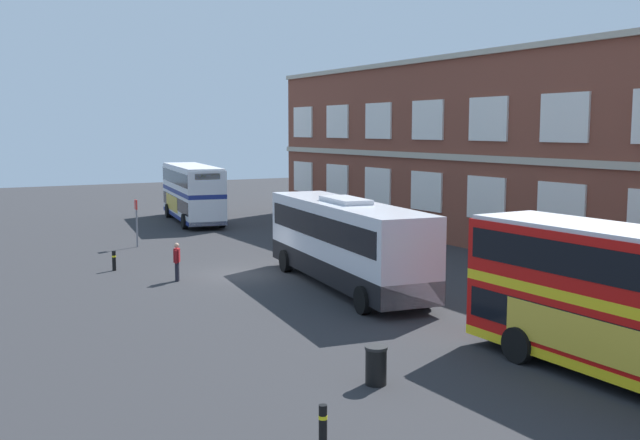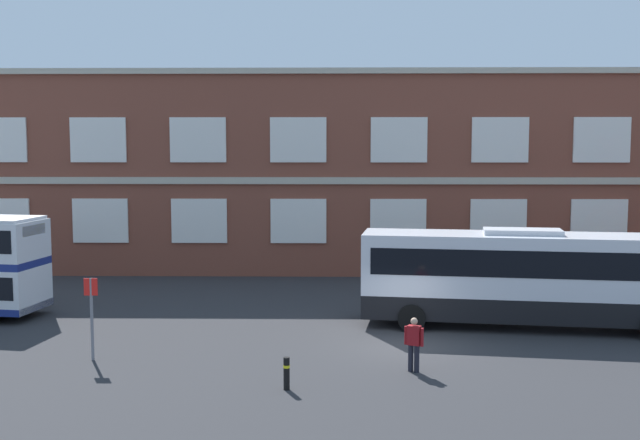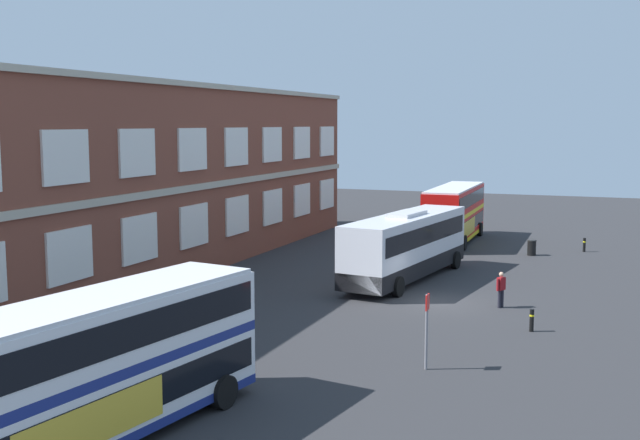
{
  "view_description": "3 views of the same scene",
  "coord_description": "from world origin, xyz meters",
  "views": [
    {
      "loc": [
        31.15,
        -13.36,
        6.66
      ],
      "look_at": [
        2.39,
        2.87,
        2.61
      ],
      "focal_mm": 41.64,
      "sensor_mm": 36.0,
      "label": 1
    },
    {
      "loc": [
        -2.41,
        -26.48,
        7.04
      ],
      "look_at": [
        -2.97,
        4.72,
        3.94
      ],
      "focal_mm": 43.6,
      "sensor_mm": 36.0,
      "label": 2
    },
    {
      "loc": [
        -36.15,
        -8.0,
        8.62
      ],
      "look_at": [
        -2.86,
        4.94,
        4.14
      ],
      "focal_mm": 43.36,
      "sensor_mm": 36.0,
      "label": 3
    }
  ],
  "objects": [
    {
      "name": "ground_plane",
      "position": [
        0.0,
        2.0,
        0.0
      ],
      "size": [
        120.0,
        120.0,
        0.0
      ],
      "primitive_type": "plane",
      "color": "#2B2B2D"
    },
    {
      "name": "brick_terminal_building",
      "position": [
        0.95,
        17.98,
        5.3
      ],
      "size": [
        46.97,
        8.19,
        10.88
      ],
      "color": "brown",
      "rests_on": "ground"
    },
    {
      "name": "double_decker_near",
      "position": [
        -19.74,
        4.78,
        2.15
      ],
      "size": [
        11.27,
        4.29,
        4.07
      ],
      "color": "silver",
      "rests_on": "ground"
    },
    {
      "name": "double_decker_middle",
      "position": [
        19.25,
        3.04,
        2.15
      ],
      "size": [
        11.04,
        2.99,
        4.07
      ],
      "color": "red",
      "rests_on": "ground"
    },
    {
      "name": "touring_coach",
      "position": [
        4.73,
        2.78,
        1.91
      ],
      "size": [
        12.24,
        4.21,
        3.8
      ],
      "color": "silver",
      "rests_on": "ground"
    },
    {
      "name": "waiting_passenger",
      "position": [
        0.06,
        -3.05,
        0.93
      ],
      "size": [
        0.61,
        0.4,
        1.7
      ],
      "color": "black",
      "rests_on": "ground"
    },
    {
      "name": "bus_stand_flag",
      "position": [
        -10.25,
        -1.94,
        1.64
      ],
      "size": [
        0.44,
        0.1,
        2.7
      ],
      "color": "slate",
      "rests_on": "ground"
    },
    {
      "name": "station_litter_bin",
      "position": [
        15.5,
        -2.84,
        0.52
      ],
      "size": [
        0.6,
        0.6,
        1.03
      ],
      "color": "black",
      "rests_on": "ground"
    },
    {
      "name": "safety_bollard_west",
      "position": [
        -3.76,
        -4.87,
        0.49
      ],
      "size": [
        0.19,
        0.19,
        0.95
      ],
      "color": "black",
      "rests_on": "ground"
    },
    {
      "name": "safety_bollard_east",
      "position": [
        18.24,
        -6.0,
        0.49
      ],
      "size": [
        0.19,
        0.19,
        0.95
      ],
      "color": "black",
      "rests_on": "ground"
    }
  ]
}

